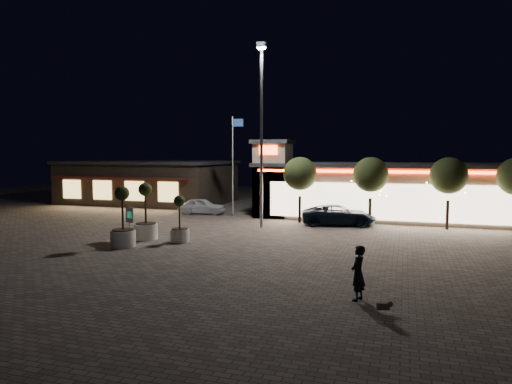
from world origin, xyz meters
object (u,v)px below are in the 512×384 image
(pedestrian, at_px, (358,273))
(planter_mid, at_px, (123,228))
(white_sedan, at_px, (202,206))
(planter_left, at_px, (146,222))
(valet_sign, at_px, (130,218))
(pickup_truck, at_px, (339,215))

(pedestrian, relative_size, planter_mid, 0.58)
(white_sedan, distance_m, planter_left, 11.53)
(valet_sign, bearing_deg, pickup_truck, 45.03)
(planter_left, height_order, valet_sign, planter_left)
(pedestrian, xyz_separation_m, planter_mid, (-12.96, 5.36, 0.06))
(white_sedan, bearing_deg, valet_sign, 177.08)
(pedestrian, xyz_separation_m, planter_left, (-12.96, 7.65, 0.08))
(planter_left, bearing_deg, planter_mid, -90.03)
(white_sedan, xyz_separation_m, planter_left, (1.70, -11.40, 0.36))
(pedestrian, height_order, planter_left, planter_left)
(planter_mid, xyz_separation_m, valet_sign, (-0.19, 0.94, 0.41))
(white_sedan, distance_m, pedestrian, 24.04)
(white_sedan, bearing_deg, pickup_truck, -111.86)
(planter_left, relative_size, planter_mid, 1.01)
(white_sedan, height_order, pedestrian, pedestrian)
(pickup_truck, bearing_deg, valet_sign, 124.24)
(pickup_truck, xyz_separation_m, valet_sign, (-10.21, -10.22, 0.71))
(planter_mid, bearing_deg, valet_sign, 101.40)
(planter_mid, distance_m, valet_sign, 1.05)
(pedestrian, height_order, valet_sign, valet_sign)
(white_sedan, xyz_separation_m, valet_sign, (1.51, -12.75, 0.76))
(valet_sign, bearing_deg, pedestrian, -25.60)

